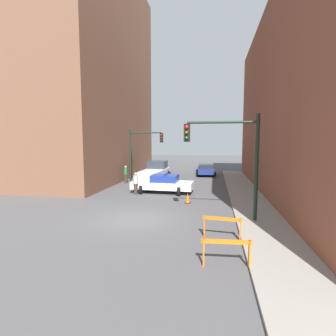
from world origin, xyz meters
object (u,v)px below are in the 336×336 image
pedestrian_crossing (136,183)px  traffic_cone (188,198)px  traffic_light_near (232,151)px  traffic_light_far (141,147)px  pedestrian_corner (126,174)px  police_car (163,183)px  white_truck (156,171)px  barrier_mid (222,224)px  barrier_front (226,248)px  parked_car_near (206,170)px

pedestrian_crossing → traffic_cone: size_ratio=2.53×
traffic_light_near → traffic_cone: (-2.50, 3.45, -3.21)m
traffic_light_far → pedestrian_corner: bearing=-126.1°
police_car → white_truck: bearing=20.1°
white_truck → police_car: bearing=-70.1°
white_truck → pedestrian_corner: white_truck is taller
traffic_light_near → police_car: traffic_light_near is taller
police_car → barrier_mid: 9.92m
traffic_light_far → pedestrian_crossing: bearing=-77.6°
pedestrian_corner → traffic_cone: 9.64m
traffic_light_far → pedestrian_crossing: (1.40, -6.38, -2.54)m
police_car → pedestrian_crossing: pedestrian_crossing is taller
pedestrian_crossing → barrier_front: size_ratio=1.04×
parked_car_near → pedestrian_corner: pedestrian_corner is taller
traffic_light_near → barrier_front: bearing=-95.0°
traffic_light_near → pedestrian_corner: (-9.11, 10.44, -2.67)m
pedestrian_corner → barrier_front: bearing=-9.6°
traffic_light_far → barrier_front: 18.70m
traffic_light_near → traffic_cone: bearing=126.0°
police_car → white_truck: size_ratio=0.87×
traffic_light_far → parked_car_near: size_ratio=1.18×
barrier_front → traffic_light_near: bearing=85.0°
traffic_light_near → pedestrian_crossing: (-6.63, 5.53, -2.67)m
parked_car_near → pedestrian_crossing: pedestrian_crossing is taller
parked_car_near → pedestrian_crossing: 12.87m
parked_car_near → pedestrian_crossing: size_ratio=2.66×
police_car → barrier_mid: size_ratio=2.99×
traffic_light_far → police_car: size_ratio=1.09×
barrier_front → pedestrian_crossing: bearing=120.6°
traffic_light_far → barrier_front: size_ratio=3.25×
police_car → white_truck: (-2.09, 6.63, 0.18)m
traffic_cone → white_truck: bearing=114.0°
parked_car_near → barrier_front: size_ratio=2.76×
barrier_mid → white_truck: bearing=112.1°
white_truck → parked_car_near: 6.62m
traffic_light_far → traffic_cone: size_ratio=7.93×
traffic_light_near → parked_car_near: 17.80m
parked_car_near → barrier_mid: size_ratio=2.77×
traffic_light_far → pedestrian_corner: traffic_light_far is taller
police_car → parked_car_near: 11.34m
traffic_light_near → pedestrian_crossing: bearing=140.2°
white_truck → barrier_mid: white_truck is taller
traffic_light_near → barrier_front: size_ratio=3.25×
traffic_light_near → white_truck: bearing=117.4°
police_car → barrier_front: 12.23m
traffic_light_near → barrier_front: (-0.43, -4.94, -2.91)m
pedestrian_corner → traffic_cone: (6.61, -6.99, -0.54)m
barrier_front → traffic_cone: size_ratio=2.44×
police_car → traffic_cone: police_car is taller
pedestrian_crossing → pedestrian_corner: same height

